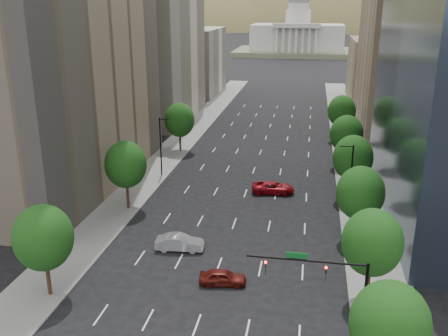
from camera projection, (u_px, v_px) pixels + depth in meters
The scene contains 23 objects.
sidewalk_left at pixel (138, 186), 71.25m from camera, with size 6.00×200.00×0.15m, color slate.
sidewalk_right at pixel (361, 200), 66.15m from camera, with size 6.00×200.00×0.15m, color slate.
midrise_cream_left at pixel (158, 39), 107.40m from camera, with size 14.00×30.00×35.00m, color beige.
filler_left at pixel (194, 61), 140.91m from camera, with size 14.00×26.00×18.00m, color beige.
parking_tan_right at pixel (400, 56), 97.18m from camera, with size 14.00×30.00×30.00m, color #8C7759.
filler_right at pixel (377, 70), 130.21m from camera, with size 14.00×26.00×16.00m, color #8C7759.
tree_right_0 at pixel (390, 325), 32.03m from camera, with size 5.20×5.20×8.39m.
tree_right_1 at pixel (372, 243), 42.19m from camera, with size 5.20×5.20×8.75m.
tree_right_2 at pixel (360, 193), 53.43m from camera, with size 5.20×5.20×8.61m.
tree_right_3 at pixel (353, 158), 64.54m from camera, with size 5.20×5.20×8.89m.
tree_right_4 at pixel (346, 134), 77.75m from camera, with size 5.20×5.20×8.46m.
tree_right_5 at pixel (342, 111), 92.60m from camera, with size 5.20×5.20×8.75m.
tree_left_0 at pixel (43, 238), 43.05m from camera, with size 5.20×5.20×8.75m.
tree_left_1 at pixel (126, 165), 61.66m from camera, with size 5.20×5.20×8.97m.
tree_left_2 at pixel (180, 120), 86.02m from camera, with size 5.20×5.20×8.68m.
streetlight_rn at pixel (350, 178), 60.30m from camera, with size 1.70×0.20×9.00m.
streetlight_ln at pixel (161, 145), 74.06m from camera, with size 1.70×0.20×9.00m.
traffic_signal at pixel (332, 282), 37.33m from camera, with size 9.12×0.40×7.38m.
capitol at pixel (297, 37), 243.09m from camera, with size 60.00×40.00×35.20m.
foothills at pixel (336, 58), 578.61m from camera, with size 720.00×413.00×263.00m.
car_maroon at pixel (223, 277), 46.40m from camera, with size 1.77×4.40×1.50m, color #54120E.
car_silver at pixel (180, 243), 52.81m from camera, with size 1.79×5.15×1.70m, color #A9AAAF.
car_red_far at pixel (273, 188), 68.52m from camera, with size 2.68×5.82×1.62m, color maroon.
Camera 1 is at (8.18, -3.58, 25.19)m, focal length 39.89 mm.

